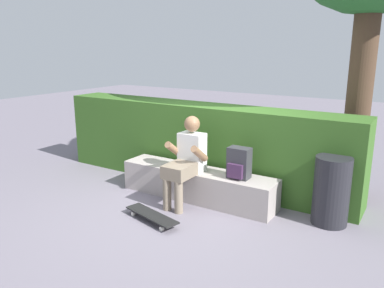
{
  "coord_description": "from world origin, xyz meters",
  "views": [
    {
      "loc": [
        2.59,
        -3.99,
        2.05
      ],
      "look_at": [
        -0.19,
        0.42,
        0.72
      ],
      "focal_mm": 35.81,
      "sensor_mm": 36.0,
      "label": 1
    }
  ],
  "objects_px": {
    "backpack_on_bench": "(239,163)",
    "trash_bin": "(331,191)",
    "bench_main": "(197,184)",
    "skateboard_near_person": "(152,215)",
    "person_skater": "(186,159)"
  },
  "relations": [
    {
      "from": "backpack_on_bench",
      "to": "trash_bin",
      "type": "distance_m",
      "value": 1.15
    },
    {
      "from": "backpack_on_bench",
      "to": "bench_main",
      "type": "bearing_deg",
      "value": 179.13
    },
    {
      "from": "skateboard_near_person",
      "to": "backpack_on_bench",
      "type": "bearing_deg",
      "value": 51.4
    },
    {
      "from": "skateboard_near_person",
      "to": "person_skater",
      "type": "bearing_deg",
      "value": 85.82
    },
    {
      "from": "skateboard_near_person",
      "to": "trash_bin",
      "type": "bearing_deg",
      "value": 30.78
    },
    {
      "from": "skateboard_near_person",
      "to": "backpack_on_bench",
      "type": "xyz_separation_m",
      "value": [
        0.71,
        0.9,
        0.54
      ]
    },
    {
      "from": "backpack_on_bench",
      "to": "trash_bin",
      "type": "height_order",
      "value": "trash_bin"
    },
    {
      "from": "person_skater",
      "to": "trash_bin",
      "type": "relative_size",
      "value": 1.42
    },
    {
      "from": "bench_main",
      "to": "skateboard_near_person",
      "type": "height_order",
      "value": "bench_main"
    },
    {
      "from": "skateboard_near_person",
      "to": "trash_bin",
      "type": "distance_m",
      "value": 2.15
    },
    {
      "from": "bench_main",
      "to": "skateboard_near_person",
      "type": "relative_size",
      "value": 2.72
    },
    {
      "from": "backpack_on_bench",
      "to": "trash_bin",
      "type": "relative_size",
      "value": 0.49
    },
    {
      "from": "person_skater",
      "to": "skateboard_near_person",
      "type": "bearing_deg",
      "value": -94.18
    },
    {
      "from": "backpack_on_bench",
      "to": "trash_bin",
      "type": "bearing_deg",
      "value": 9.82
    },
    {
      "from": "bench_main",
      "to": "person_skater",
      "type": "xyz_separation_m",
      "value": [
        -0.04,
        -0.21,
        0.41
      ]
    }
  ]
}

